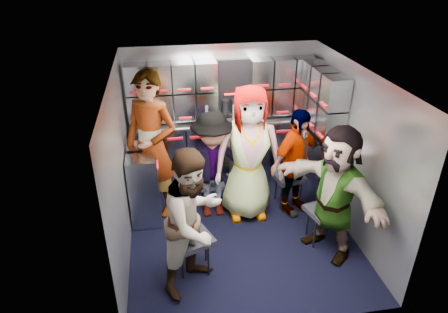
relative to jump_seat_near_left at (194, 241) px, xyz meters
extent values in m
plane|color=black|center=(0.65, 0.59, -0.41)|extent=(3.00, 3.00, 0.00)
cube|color=#969BA3|center=(0.65, 2.09, 0.64)|extent=(2.80, 0.04, 2.10)
cube|color=#969BA3|center=(-0.75, 0.59, 0.64)|extent=(0.04, 3.00, 2.10)
cube|color=#969BA3|center=(2.05, 0.59, 0.64)|extent=(0.04, 3.00, 2.10)
cube|color=silver|center=(0.65, 0.59, 1.69)|extent=(2.80, 3.00, 0.02)
cube|color=#9EA2AD|center=(0.65, 1.88, 0.09)|extent=(2.68, 0.38, 0.99)
cube|color=#9EA2AD|center=(-0.54, 1.15, 0.09)|extent=(0.38, 0.76, 0.99)
cube|color=#ADB0B4|center=(0.65, 1.88, 0.61)|extent=(2.68, 0.42, 0.03)
cube|color=#9EA2AD|center=(0.65, 1.94, 1.08)|extent=(2.68, 0.28, 0.82)
cube|color=#9EA2AD|center=(1.90, 1.29, 1.08)|extent=(0.28, 1.00, 0.82)
cube|color=#9EA2AD|center=(1.90, 1.19, 0.09)|extent=(0.28, 1.20, 1.00)
cube|color=#A00B15|center=(0.65, 1.68, 0.47)|extent=(2.60, 0.02, 0.03)
cube|color=black|center=(0.00, 0.00, 0.02)|extent=(0.50, 0.49, 0.06)
cylinder|color=black|center=(-0.14, -0.12, -0.20)|extent=(0.02, 0.02, 0.41)
cylinder|color=black|center=(0.14, -0.12, -0.20)|extent=(0.02, 0.02, 0.41)
cylinder|color=black|center=(-0.14, 0.12, -0.20)|extent=(0.02, 0.02, 0.41)
cylinder|color=black|center=(0.14, 0.12, -0.20)|extent=(0.02, 0.02, 0.41)
cube|color=black|center=(0.37, 1.23, -0.04)|extent=(0.36, 0.34, 0.05)
cylinder|color=black|center=(0.24, 1.12, -0.23)|extent=(0.02, 0.02, 0.35)
cylinder|color=black|center=(0.49, 1.12, -0.23)|extent=(0.02, 0.02, 0.35)
cylinder|color=black|center=(0.24, 1.33, -0.23)|extent=(0.02, 0.02, 0.35)
cylinder|color=black|center=(0.49, 1.33, -0.23)|extent=(0.02, 0.02, 0.35)
cube|color=black|center=(0.83, 1.16, 0.03)|extent=(0.49, 0.48, 0.06)
cylinder|color=black|center=(0.68, 1.04, -0.20)|extent=(0.03, 0.03, 0.42)
cylinder|color=black|center=(0.97, 1.04, -0.20)|extent=(0.03, 0.03, 0.42)
cylinder|color=black|center=(0.68, 1.29, -0.20)|extent=(0.03, 0.03, 0.42)
cylinder|color=black|center=(0.97, 1.29, -0.20)|extent=(0.03, 0.03, 0.42)
cube|color=black|center=(1.46, 1.12, 0.03)|extent=(0.45, 0.43, 0.06)
cylinder|color=black|center=(1.31, 0.99, -0.20)|extent=(0.02, 0.02, 0.41)
cylinder|color=black|center=(1.60, 0.99, -0.20)|extent=(0.02, 0.02, 0.41)
cylinder|color=black|center=(1.31, 1.24, -0.20)|extent=(0.02, 0.02, 0.41)
cylinder|color=black|center=(1.60, 1.24, -0.20)|extent=(0.02, 0.02, 0.41)
cube|color=black|center=(1.63, 0.25, 0.03)|extent=(0.47, 0.46, 0.06)
cylinder|color=black|center=(1.48, 0.13, -0.20)|extent=(0.03, 0.03, 0.42)
cylinder|color=black|center=(1.78, 0.13, -0.20)|extent=(0.03, 0.03, 0.42)
cylinder|color=black|center=(1.48, 0.38, -0.20)|extent=(0.03, 0.03, 0.42)
cylinder|color=black|center=(1.78, 0.38, -0.20)|extent=(0.03, 0.03, 0.42)
imported|color=black|center=(-0.40, 1.25, 0.59)|extent=(0.87, 0.78, 2.00)
imported|color=black|center=(0.00, -0.18, 0.41)|extent=(1.00, 1.00, 1.63)
imported|color=black|center=(0.37, 1.05, 0.34)|extent=(0.97, 0.56, 1.50)
imported|color=black|center=(0.83, 0.98, 0.51)|extent=(0.92, 0.62, 1.84)
imported|color=black|center=(1.46, 0.94, 0.35)|extent=(0.95, 0.76, 1.51)
imported|color=black|center=(1.63, 0.07, 0.42)|extent=(1.13, 1.58, 1.65)
cylinder|color=white|center=(-0.36, 1.83, 0.74)|extent=(0.06, 0.06, 0.24)
cylinder|color=white|center=(0.39, 1.83, 0.76)|extent=(0.07, 0.07, 0.28)
cylinder|color=white|center=(0.81, 1.83, 0.75)|extent=(0.06, 0.06, 0.25)
cylinder|color=tan|center=(0.39, 1.82, 0.67)|extent=(0.07, 0.07, 0.09)
cylinder|color=tan|center=(1.90, 1.82, 0.68)|extent=(0.08, 0.08, 0.11)
camera|label=1|loc=(-0.25, -3.48, 2.91)|focal=32.00mm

